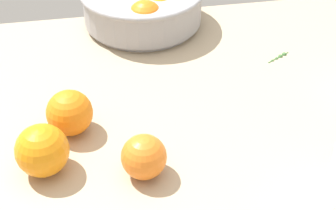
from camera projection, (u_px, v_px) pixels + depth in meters
ground_plane at (144, 144)px, 85.33cm from camera, size 131.64×89.01×3.00cm
fruit_bowl at (141, 4)px, 111.68cm from camera, size 27.54×27.54×10.46cm
loose_orange_0 at (144, 157)px, 75.62cm from camera, size 7.06×7.06×7.06cm
loose_orange_2 at (42, 150)px, 75.85cm from camera, size 8.28×8.28×8.28cm
loose_orange_4 at (70, 113)px, 83.33cm from camera, size 7.83×7.83×7.83cm
herb_sprig_0 at (280, 56)px, 103.95cm from camera, size 5.52×3.33×1.00cm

